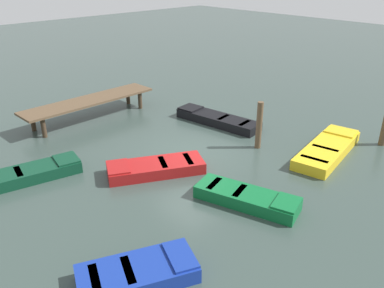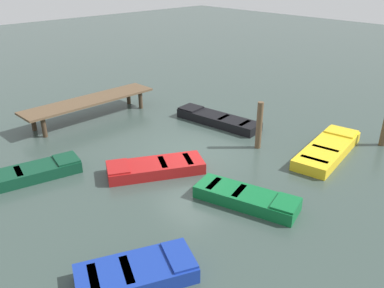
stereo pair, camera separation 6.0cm
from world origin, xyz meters
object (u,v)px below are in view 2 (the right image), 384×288
at_px(rowboat_blue, 137,273).
at_px(rowboat_black, 217,119).
at_px(rowboat_dark_green, 28,173).
at_px(mooring_piling_mid_right, 259,125).
at_px(rowboat_red, 155,167).
at_px(dock_segment, 90,102).
at_px(rowboat_green, 247,198).
at_px(rowboat_yellow, 328,149).

height_order(rowboat_blue, rowboat_black, same).
height_order(rowboat_dark_green, mooring_piling_mid_right, mooring_piling_mid_right).
height_order(rowboat_red, mooring_piling_mid_right, mooring_piling_mid_right).
xyz_separation_m(dock_segment, rowboat_green, (-0.34, -9.76, -0.62)).
distance_m(rowboat_blue, rowboat_dark_green, 6.44).
relative_size(rowboat_red, rowboat_green, 1.05).
height_order(rowboat_red, rowboat_yellow, same).
xyz_separation_m(rowboat_black, rowboat_dark_green, (-8.44, 0.95, 0.00)).
xyz_separation_m(rowboat_blue, rowboat_black, (8.58, 5.49, -0.00)).
relative_size(dock_segment, mooring_piling_mid_right, 3.37).
height_order(rowboat_dark_green, rowboat_yellow, same).
relative_size(rowboat_dark_green, rowboat_yellow, 0.85).
bearing_deg(dock_segment, rowboat_green, -93.29).
bearing_deg(rowboat_red, mooring_piling_mid_right, -167.62).
xyz_separation_m(rowboat_red, mooring_piling_mid_right, (4.31, -1.19, 0.74)).
relative_size(rowboat_dark_green, mooring_piling_mid_right, 1.89).
bearing_deg(rowboat_green, rowboat_dark_green, -162.07).
height_order(rowboat_blue, mooring_piling_mid_right, mooring_piling_mid_right).
xyz_separation_m(dock_segment, rowboat_red, (-1.15, -6.27, -0.62)).
relative_size(rowboat_black, rowboat_yellow, 0.98).
bearing_deg(mooring_piling_mid_right, rowboat_red, 164.53).
bearing_deg(dock_segment, rowboat_black, -51.07).
height_order(rowboat_green, rowboat_yellow, same).
bearing_deg(rowboat_black, rowboat_green, 133.34).
xyz_separation_m(rowboat_blue, rowboat_green, (4.38, 0.30, -0.00)).
bearing_deg(dock_segment, rowboat_red, -101.72).
distance_m(rowboat_black, rowboat_green, 6.68).
distance_m(rowboat_black, mooring_piling_mid_right, 3.07).
distance_m(rowboat_red, mooring_piling_mid_right, 4.53).
bearing_deg(rowboat_yellow, rowboat_green, 170.62).
bearing_deg(rowboat_dark_green, rowboat_green, -44.02).
height_order(dock_segment, rowboat_black, dock_segment).
bearing_deg(rowboat_red, rowboat_dark_green, -9.94).
bearing_deg(mooring_piling_mid_right, rowboat_yellow, -56.75).
distance_m(rowboat_red, rowboat_black, 5.30).
bearing_deg(mooring_piling_mid_right, rowboat_blue, -161.75).
relative_size(dock_segment, rowboat_red, 1.83).
bearing_deg(rowboat_black, mooring_piling_mid_right, 158.51).
bearing_deg(rowboat_blue, mooring_piling_mid_right, 41.08).
relative_size(rowboat_red, rowboat_yellow, 0.83).
height_order(dock_segment, rowboat_dark_green, dock_segment).
bearing_deg(rowboat_green, rowboat_yellow, 74.00).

